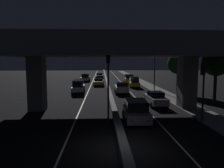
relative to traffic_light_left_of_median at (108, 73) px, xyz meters
The scene contains 22 objects.
ground_plane 6.19m from the traffic_light_left_of_median, 82.18° to the right, with size 200.00×200.00×0.00m, color black.
lane_line_left_inner 30.60m from the traffic_light_left_of_median, 94.97° to the left, with size 0.12×126.00×0.00m, color beige.
lane_line_right_inner 30.74m from the traffic_light_left_of_median, 82.58° to the left, with size 0.12×126.00×0.00m, color beige.
median_divider 30.47m from the traffic_light_left_of_median, 88.76° to the left, with size 0.51×126.00×0.44m, color #4C4C51.
sidewalk_right 25.05m from the traffic_light_left_of_median, 69.87° to the left, with size 2.50×126.00×0.14m, color gray.
elevated_overpass 5.39m from the traffic_light_left_of_median, 82.51° to the left, with size 20.54×12.86×7.80m.
traffic_light_left_of_median is the anchor object (origin of this frame).
traffic_light_right_of_median 7.39m from the traffic_light_left_of_median, ahead, with size 0.30×0.49×4.85m.
street_lamp 19.63m from the traffic_light_left_of_median, 66.99° to the left, with size 2.30×0.32×8.00m.
car_grey_lead 3.75m from the traffic_light_left_of_median, ahead, with size 1.99×4.16×1.73m.
car_white_second 9.05m from the traffic_light_left_of_median, 51.14° to the left, with size 1.97×4.40×1.51m.
car_white_third 15.90m from the traffic_light_left_of_median, 80.97° to the left, with size 2.00×3.95×1.64m.
car_taxi_yellow_fourth 24.24m from the traffic_light_left_of_median, 76.75° to the left, with size 1.96×4.46×1.88m.
car_taxi_yellow_fifth 31.21m from the traffic_light_left_of_median, 79.89° to the left, with size 2.05×4.04×1.85m.
car_white_lead_oncoming 17.44m from the traffic_light_left_of_median, 103.61° to the left, with size 2.06×4.79×1.91m.
car_taxi_yellow_second_oncoming 26.19m from the traffic_light_left_of_median, 92.30° to the left, with size 2.04×4.19×1.38m.
car_white_third_oncoming 35.84m from the traffic_light_left_of_median, 96.92° to the left, with size 2.06×4.63×1.76m.
car_grey_fourth_oncoming 44.57m from the traffic_light_left_of_median, 91.32° to the left, with size 2.16×4.41×1.40m.
motorcycle_blue_filtering_near 3.62m from the traffic_light_left_of_median, 10.25° to the left, with size 0.33×1.81×1.50m.
pedestrian_on_sidewalk 11.37m from the traffic_light_left_of_median, 35.44° to the left, with size 0.36×0.36×1.72m.
roadside_tree_kerbside_near 13.24m from the traffic_light_left_of_median, 28.08° to the left, with size 2.96×2.96×6.15m.
roadside_tree_kerbside_mid 20.01m from the traffic_light_left_of_median, 55.73° to the left, with size 3.29×3.29×6.07m.
Camera 1 is at (-1.16, -11.70, 4.78)m, focal length 35.00 mm.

